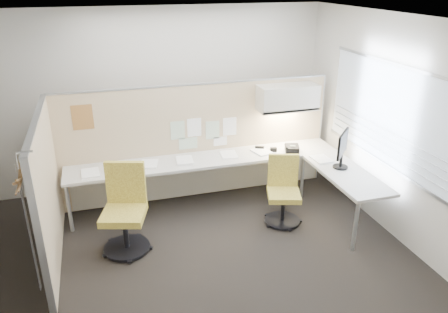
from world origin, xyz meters
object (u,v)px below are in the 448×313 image
object	(u,v)px
desk	(231,168)
chair_left	(125,211)
phone	(292,149)
chair_right	(283,192)
monitor	(342,148)

from	to	relation	value
desk	chair_left	distance (m)	1.73
chair_left	phone	distance (m)	2.67
chair_right	monitor	xyz separation A→B (m)	(0.81, -0.07, 0.60)
chair_right	phone	distance (m)	0.86
chair_left	chair_right	bearing A→B (deg)	17.97
chair_left	chair_right	xyz separation A→B (m)	(2.14, 0.03, -0.08)
desk	monitor	world-z (taller)	monitor
desk	monitor	bearing A→B (deg)	-27.54
chair_left	phone	bearing A→B (deg)	32.45
chair_left	monitor	size ratio (longest dim) A/B	2.10
chair_left	chair_right	world-z (taller)	chair_left
desk	chair_right	size ratio (longest dim) A/B	4.29
phone	chair_right	bearing A→B (deg)	-104.45
monitor	phone	bearing A→B (deg)	71.68
phone	monitor	bearing A→B (deg)	-44.17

